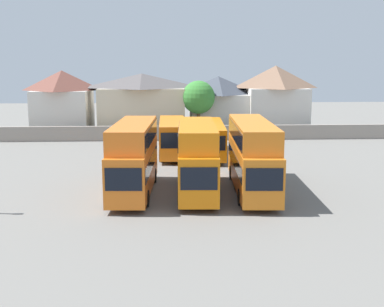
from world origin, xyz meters
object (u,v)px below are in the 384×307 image
(house_terrace_left, at_px, (63,102))
(house_terrace_far_right, at_px, (275,99))
(bus_5, at_px, (210,137))
(house_terrace_centre, at_px, (142,104))
(house_terrace_right, at_px, (218,104))
(bus_1, at_px, (134,154))
(bus_3, at_px, (252,152))
(bus_2, at_px, (197,155))
(tree_left_of_lot, at_px, (198,98))
(bus_4, at_px, (172,136))

(house_terrace_left, height_order, house_terrace_far_right, house_terrace_far_right)
(bus_5, height_order, house_terrace_centre, house_terrace_centre)
(bus_5, xyz_separation_m, house_terrace_right, (2.62, 16.88, 2.01))
(bus_1, bearing_deg, house_terrace_right, 166.53)
(bus_3, distance_m, bus_5, 14.46)
(house_terrace_left, height_order, house_terrace_centre, house_terrace_left)
(bus_1, xyz_separation_m, house_terrace_centre, (-0.81, 30.50, 1.26))
(bus_3, relative_size, house_terrace_right, 1.54)
(bus_3, bearing_deg, house_terrace_far_right, 167.68)
(bus_2, relative_size, house_terrace_far_right, 1.16)
(house_terrace_left, height_order, house_terrace_right, house_terrace_left)
(bus_2, relative_size, house_terrace_right, 1.33)
(house_terrace_far_right, relative_size, tree_left_of_lot, 1.26)
(bus_5, height_order, house_terrace_far_right, house_terrace_far_right)
(bus_4, xyz_separation_m, house_terrace_right, (6.45, 16.63, 1.89))
(bus_5, relative_size, tree_left_of_lot, 1.68)
(tree_left_of_lot, bearing_deg, house_terrace_left, 168.61)
(house_terrace_left, xyz_separation_m, house_terrace_right, (20.61, 0.57, -0.40))
(bus_1, height_order, house_terrace_right, house_terrace_right)
(bus_1, height_order, bus_4, bus_1)
(bus_4, bearing_deg, tree_left_of_lot, 164.53)
(bus_2, height_order, bus_4, bus_2)
(bus_4, bearing_deg, house_terrace_left, -138.51)
(bus_4, relative_size, bus_5, 0.90)
(bus_3, xyz_separation_m, house_terrace_far_right, (8.60, 30.66, 1.79))
(bus_5, bearing_deg, bus_3, 9.81)
(bus_3, xyz_separation_m, house_terrace_right, (0.97, 31.21, 1.07))
(house_terrace_left, xyz_separation_m, tree_left_of_lot, (17.64, -3.56, 0.76))
(bus_4, distance_m, tree_left_of_lot, 13.34)
(bus_5, bearing_deg, bus_2, -5.72)
(bus_2, relative_size, bus_4, 0.97)
(bus_5, distance_m, house_terrace_centre, 17.75)
(house_terrace_left, bearing_deg, bus_4, -48.63)
(bus_3, relative_size, house_terrace_centre, 1.05)
(bus_2, xyz_separation_m, house_terrace_left, (-15.65, 31.09, 1.52))
(bus_5, relative_size, house_terrace_right, 1.53)
(house_terrace_centre, xyz_separation_m, house_terrace_far_right, (17.81, 0.42, 0.53))
(bus_2, relative_size, bus_5, 0.87)
(house_terrace_far_right, bearing_deg, house_terrace_centre, -178.65)
(house_terrace_right, bearing_deg, bus_2, -98.90)
(house_terrace_right, distance_m, tree_left_of_lot, 5.21)
(bus_1, distance_m, bus_5, 16.12)
(house_terrace_right, bearing_deg, house_terrace_centre, -174.53)
(bus_5, distance_m, house_terrace_right, 17.20)
(bus_1, xyz_separation_m, bus_3, (8.41, 0.26, 0.00))
(house_terrace_left, bearing_deg, tree_left_of_lot, -11.39)
(bus_5, distance_m, tree_left_of_lot, 13.15)
(bus_3, relative_size, bus_5, 1.01)
(bus_3, height_order, tree_left_of_lot, tree_left_of_lot)
(house_terrace_centre, height_order, house_terrace_right, house_terrace_centre)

